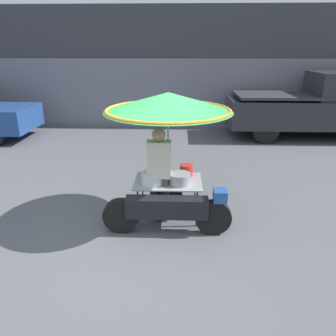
{
  "coord_description": "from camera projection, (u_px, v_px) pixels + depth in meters",
  "views": [
    {
      "loc": [
        0.55,
        -4.27,
        2.8
      ],
      "look_at": [
        0.37,
        0.79,
        0.91
      ],
      "focal_mm": 35.0,
      "sensor_mm": 36.0,
      "label": 1
    }
  ],
  "objects": [
    {
      "name": "ground_plane",
      "position": [
        142.0,
        241.0,
        4.99
      ],
      "size": [
        36.0,
        36.0,
        0.0
      ],
      "primitive_type": "plane",
      "color": "#56565B"
    },
    {
      "name": "shopfront_building",
      "position": [
        166.0,
        67.0,
        12.3
      ],
      "size": [
        28.0,
        2.06,
        4.11
      ],
      "color": "#38383D",
      "rests_on": "ground"
    },
    {
      "name": "vendor_motorcycle_cart",
      "position": [
        168.0,
        121.0,
        5.12
      ],
      "size": [
        2.03,
        2.03,
        2.13
      ],
      "color": "black",
      "rests_on": "ground"
    },
    {
      "name": "vendor_person",
      "position": [
        159.0,
        171.0,
        5.29
      ],
      "size": [
        0.38,
        0.22,
        1.62
      ],
      "color": "#4C473D",
      "rests_on": "ground"
    },
    {
      "name": "pickup_truck",
      "position": [
        316.0,
        107.0,
        10.38
      ],
      "size": [
        5.2,
        1.82,
        2.05
      ],
      "color": "black",
      "rests_on": "ground"
    }
  ]
}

